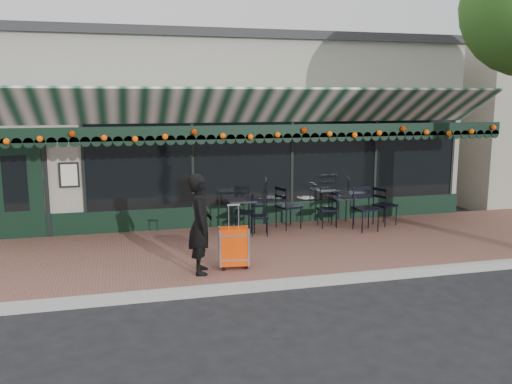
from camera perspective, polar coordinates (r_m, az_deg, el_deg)
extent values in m
plane|color=black|center=(9.32, 3.16, -9.89)|extent=(80.00, 80.00, 0.00)
cube|color=brown|center=(11.13, 0.02, -6.17)|extent=(18.00, 4.00, 0.15)
cube|color=#9E9E99|center=(9.22, 3.32, -9.61)|extent=(18.00, 0.16, 0.15)
cube|color=gray|center=(16.60, -5.22, 6.72)|extent=(12.00, 8.00, 4.50)
cube|color=black|center=(13.02, 2.95, 3.24)|extent=(9.20, 0.04, 2.00)
cube|color=black|center=(12.66, -23.96, 0.38)|extent=(1.10, 0.07, 2.20)
cube|color=silver|center=(12.44, -19.07, 1.71)|extent=(0.42, 0.04, 0.55)
cube|color=black|center=(11.22, -0.65, 6.35)|extent=(12.00, 0.03, 0.28)
cylinder|color=orange|center=(11.16, -0.57, 6.23)|extent=(11.60, 0.12, 0.12)
imported|color=black|center=(9.34, -5.89, -3.35)|extent=(0.49, 0.68, 1.74)
cube|color=#EA3E07|center=(9.66, -2.35, -5.72)|extent=(0.53, 0.34, 0.67)
cube|color=black|center=(9.77, -2.34, -7.81)|extent=(0.53, 0.34, 0.07)
cube|color=silver|center=(9.53, -2.37, -2.58)|extent=(0.23, 0.06, 0.41)
cube|color=black|center=(13.13, 9.00, -0.57)|extent=(0.54, 0.54, 0.04)
cylinder|color=black|center=(12.90, 8.44, -2.25)|extent=(0.03, 0.03, 0.63)
cylinder|color=black|center=(13.08, 10.26, -2.13)|extent=(0.03, 0.03, 0.63)
cylinder|color=black|center=(13.31, 7.69, -1.86)|extent=(0.03, 0.03, 0.63)
cylinder|color=black|center=(13.48, 9.46, -1.75)|extent=(0.03, 0.03, 0.63)
cube|color=black|center=(12.19, -1.62, -0.88)|extent=(0.61, 0.61, 0.04)
cylinder|color=black|center=(11.97, -2.52, -2.91)|extent=(0.03, 0.03, 0.71)
cylinder|color=black|center=(12.08, -0.17, -2.78)|extent=(0.03, 0.03, 0.71)
cylinder|color=black|center=(12.45, -3.00, -2.41)|extent=(0.03, 0.03, 0.71)
cylinder|color=black|center=(12.56, -0.74, -2.29)|extent=(0.03, 0.03, 0.71)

